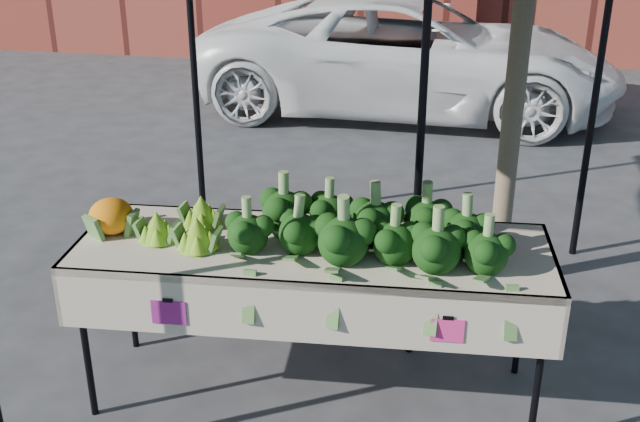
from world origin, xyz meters
The scene contains 7 objects.
ground centered at (0.00, 0.00, 0.00)m, with size 90.00×90.00×0.00m, color #2C2C2F.
table centered at (0.22, 0.05, 0.45)m, with size 2.45×0.96×0.90m.
canopy centered at (0.35, 0.63, 1.37)m, with size 3.16×3.16×2.74m, color black, non-canonical shape.
broccoli_heap centered at (0.49, 0.08, 1.05)m, with size 1.40×0.60×0.30m, color black.
romanesco_cluster centered at (-0.45, 0.04, 1.01)m, with size 0.46×0.50×0.23m, color #88B824.
cauliflower_pair centered at (-0.83, 0.00, 1.00)m, with size 0.23×0.23×0.21m, color orange.
street_tree centered at (1.22, 1.50, 1.90)m, with size 1.93×1.93×3.79m, color #1E4C14, non-canonical shape.
Camera 1 is at (0.91, -3.35, 2.60)m, focal length 43.10 mm.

